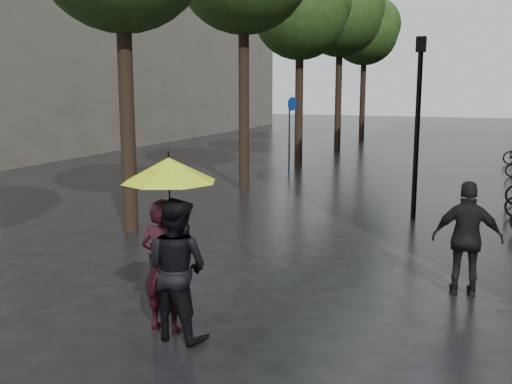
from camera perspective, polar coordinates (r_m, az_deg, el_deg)
The scene contains 7 objects.
bg_building at distance 40.97m, azimuth -17.08°, elevation 15.03°, with size 16.00×30.00×14.00m, color #47423D.
person_burgundy at distance 7.95m, azimuth -8.79°, elevation -6.91°, with size 0.65×0.42×1.77m, color black.
person_black at distance 7.69m, azimuth -7.60°, elevation -7.26°, with size 0.89×0.69×1.83m, color black.
lime_umbrella at distance 7.56m, azimuth -8.30°, elevation 2.10°, with size 1.22×1.22×1.78m.
pedestrian_walking at distance 9.73m, azimuth 19.49°, elevation -4.20°, with size 1.04×0.43×1.78m, color black.
lamp_post at distance 14.70m, azimuth 15.18°, elevation 7.51°, with size 0.22×0.22×4.31m.
cycle_sign at distance 22.24m, azimuth 3.31°, elevation 6.61°, with size 0.15×0.50×2.77m.
Camera 1 is at (3.28, -4.01, 3.20)m, focal length 42.00 mm.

